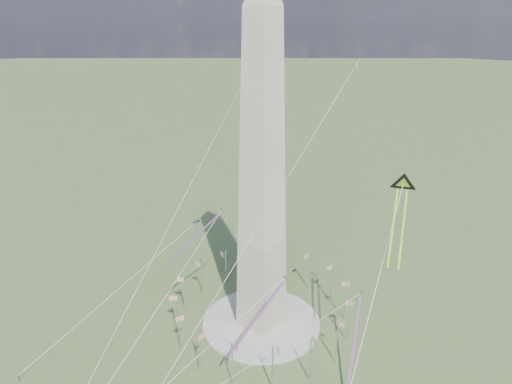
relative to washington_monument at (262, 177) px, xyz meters
The scene contains 12 objects.
ground 47.95m from the washington_monument, ahead, with size 2000.00×2000.00×0.00m, color #476130.
plaza 47.55m from the washington_monument, ahead, with size 36.00×36.00×0.80m, color #B7B6A8.
washington_monument is the anchor object (origin of this frame).
flagpole_ring 40.68m from the washington_monument, 169.63° to the right, with size 54.40×54.40×13.00m.
person_west 82.32m from the washington_monument, 120.24° to the right, with size 0.74×0.58×1.53m, color gray.
kite_delta_black 36.89m from the washington_monument, 11.42° to the left, with size 11.35×19.75×16.18m.
kite_diamond_purple 37.26m from the washington_monument, behind, with size 2.53×3.15×9.21m.
kite_streamer_left 33.97m from the washington_monument, 48.68° to the right, with size 2.97×19.07×13.09m.
kite_streamer_mid 24.30m from the washington_monument, 149.33° to the right, with size 6.38×18.11×12.75m.
kite_streamer_right 47.01m from the washington_monument, ahead, with size 9.78×21.58×15.62m.
kite_small_red 56.73m from the washington_monument, 131.87° to the left, with size 1.49×2.19×4.62m.
kite_small_white 48.04m from the washington_monument, 81.93° to the left, with size 1.15×1.51×3.88m.
Camera 1 is at (72.69, -90.55, 88.73)m, focal length 32.00 mm.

